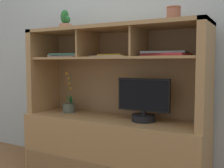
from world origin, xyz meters
TOP-DOWN VIEW (x-y plane):
  - back_wall at (0.00, 0.28)m, footprint 6.00×0.02m
  - media_console at (0.00, 0.01)m, footprint 1.60×0.53m
  - tv_monitor at (0.29, -0.00)m, footprint 0.44×0.19m
  - potted_orchid at (-0.49, 0.03)m, footprint 0.14×0.14m
  - magazine_stack_left at (0.48, -0.04)m, footprint 0.35×0.26m
  - magazine_stack_centre at (-0.00, 0.02)m, footprint 0.35×0.22m
  - magazine_stack_right at (-0.47, 0.01)m, footprint 0.37×0.29m
  - potted_succulent at (-0.52, 0.03)m, footprint 0.13×0.13m
  - ceramic_vase at (0.52, 0.02)m, footprint 0.11×0.11m

SIDE VIEW (x-z plane):
  - media_console at x=0.00m, z-range -0.26..1.07m
  - potted_orchid at x=-0.49m, z-range 0.41..0.80m
  - tv_monitor at x=0.29m, z-range 0.52..0.87m
  - magazine_stack_centre at x=0.00m, z-range 1.07..1.10m
  - magazine_stack_left at x=0.48m, z-range 1.07..1.11m
  - magazine_stack_right at x=-0.47m, z-range 1.07..1.11m
  - ceramic_vase at x=0.52m, z-range 1.33..1.45m
  - back_wall at x=0.00m, z-range 0.00..2.80m
  - potted_succulent at x=-0.52m, z-range 1.31..1.51m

